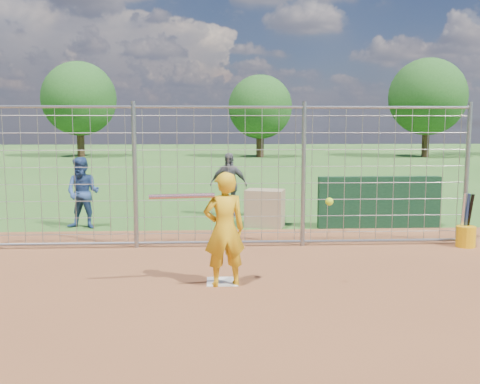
{
  "coord_description": "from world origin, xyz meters",
  "views": [
    {
      "loc": [
        -0.12,
        -7.47,
        2.21
      ],
      "look_at": [
        0.3,
        0.8,
        1.15
      ],
      "focal_mm": 40.0,
      "sensor_mm": 36.0,
      "label": 1
    }
  ],
  "objects": [
    {
      "name": "dugout_wall",
      "position": [
        3.4,
        3.6,
        0.55
      ],
      "size": [
        2.6,
        0.2,
        1.1
      ],
      "primitive_type": "cube",
      "color": "#11381E",
      "rests_on": "ground"
    },
    {
      "name": "bystander_a",
      "position": [
        -2.88,
        3.87,
        0.76
      ],
      "size": [
        0.83,
        0.7,
        1.51
      ],
      "primitive_type": "imported",
      "rotation": [
        0.0,
        0.0,
        -0.18
      ],
      "color": "navy",
      "rests_on": "ground"
    },
    {
      "name": "tree_line",
      "position": [
        3.13,
        28.13,
        3.71
      ],
      "size": [
        44.66,
        6.72,
        6.48
      ],
      "color": "#3F2B19",
      "rests_on": "ground"
    },
    {
      "name": "home_plate",
      "position": [
        0.0,
        -0.2,
        0.01
      ],
      "size": [
        0.43,
        0.43,
        0.02
      ],
      "primitive_type": "cube",
      "color": "silver",
      "rests_on": "ground"
    },
    {
      "name": "ground",
      "position": [
        0.0,
        0.0,
        0.0
      ],
      "size": [
        100.0,
        100.0,
        0.0
      ],
      "primitive_type": "plane",
      "color": "#2D591E",
      "rests_on": "ground"
    },
    {
      "name": "infield_dirt",
      "position": [
        0.0,
        -3.0,
        0.01
      ],
      "size": [
        18.0,
        18.0,
        0.0
      ],
      "primitive_type": "plane",
      "color": "brown",
      "rests_on": "ground"
    },
    {
      "name": "equipment_in_play",
      "position": [
        -0.06,
        -0.54,
        1.25
      ],
      "size": [
        2.42,
        0.2,
        0.16
      ],
      "color": "silver",
      "rests_on": "ground"
    },
    {
      "name": "backstop_fence",
      "position": [
        0.0,
        2.0,
        1.26
      ],
      "size": [
        9.08,
        0.08,
        2.6
      ],
      "color": "gray",
      "rests_on": "ground"
    },
    {
      "name": "batter",
      "position": [
        0.03,
        -0.35,
        0.79
      ],
      "size": [
        0.64,
        0.49,
        1.57
      ],
      "primitive_type": "imported",
      "rotation": [
        0.0,
        0.0,
        3.35
      ],
      "color": "gold",
      "rests_on": "ground"
    },
    {
      "name": "bucket_with_bats",
      "position": [
        4.42,
        1.76,
        0.25
      ],
      "size": [
        0.34,
        0.34,
        0.98
      ],
      "color": "#E8A30C",
      "rests_on": "ground"
    },
    {
      "name": "equipment_bin",
      "position": [
        0.99,
        3.87,
        0.4
      ],
      "size": [
        0.93,
        0.76,
        0.8
      ],
      "primitive_type": "cube",
      "rotation": [
        0.0,
        0.0,
        -0.3
      ],
      "color": "tan",
      "rests_on": "ground"
    },
    {
      "name": "bystander_b",
      "position": [
        0.25,
        5.2,
        0.77
      ],
      "size": [
        0.95,
        0.55,
        1.53
      ],
      "primitive_type": "imported",
      "rotation": [
        0.0,
        0.0,
        -0.2
      ],
      "color": "#545459",
      "rests_on": "ground"
    }
  ]
}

